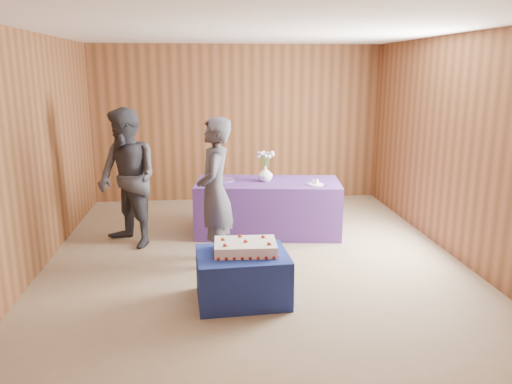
{
  "coord_description": "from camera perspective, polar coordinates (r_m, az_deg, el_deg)",
  "views": [
    {
      "loc": [
        -0.56,
        -5.75,
        2.28
      ],
      "look_at": [
        0.04,
        0.1,
        0.83
      ],
      "focal_mm": 35.0,
      "sensor_mm": 36.0,
      "label": 1
    }
  ],
  "objects": [
    {
      "name": "sheet_cake",
      "position": [
        5.0,
        -1.23,
        -6.31
      ],
      "size": [
        0.66,
        0.46,
        0.15
      ],
      "rotation": [
        0.0,
        0.0,
        -0.04
      ],
      "color": "white",
      "rests_on": "cake_table"
    },
    {
      "name": "vase",
      "position": [
        6.99,
        1.07,
        2.11
      ],
      "size": [
        0.24,
        0.24,
        0.21
      ],
      "primitive_type": "imported",
      "rotation": [
        0.0,
        0.0,
        0.18
      ],
      "color": "white",
      "rests_on": "serving_table"
    },
    {
      "name": "cake_slice",
      "position": [
        6.83,
        6.81,
        1.2
      ],
      "size": [
        0.09,
        0.08,
        0.08
      ],
      "rotation": [
        0.0,
        0.0,
        -0.51
      ],
      "color": "white",
      "rests_on": "plate"
    },
    {
      "name": "platter",
      "position": [
        7.06,
        -4.05,
        1.39
      ],
      "size": [
        0.51,
        0.51,
        0.02
      ],
      "primitive_type": "cylinder",
      "rotation": [
        0.0,
        0.0,
        -0.4
      ],
      "color": "#5F4A95",
      "rests_on": "serving_table"
    },
    {
      "name": "guest_right",
      "position": [
        6.65,
        -14.47,
        1.51
      ],
      "size": [
        1.1,
        1.11,
        1.82
      ],
      "primitive_type": "imported",
      "rotation": [
        0.0,
        0.0,
        -0.83
      ],
      "color": "#34363F",
      "rests_on": "ground"
    },
    {
      "name": "serving_table",
      "position": [
        7.08,
        1.36,
        -1.75
      ],
      "size": [
        2.1,
        1.15,
        0.75
      ],
      "primitive_type": "cube",
      "rotation": [
        0.0,
        0.0,
        -0.13
      ],
      "color": "#48328A",
      "rests_on": "ground"
    },
    {
      "name": "flower_spray",
      "position": [
        6.94,
        1.08,
        4.31
      ],
      "size": [
        0.25,
        0.26,
        0.2
      ],
      "color": "#366428",
      "rests_on": "vase"
    },
    {
      "name": "guest_left",
      "position": [
        5.87,
        -4.74,
        -0.02
      ],
      "size": [
        0.49,
        0.68,
        1.75
      ],
      "primitive_type": "imported",
      "rotation": [
        0.0,
        0.0,
        -1.69
      ],
      "color": "#3D3D48",
      "rests_on": "ground"
    },
    {
      "name": "cake_table",
      "position": [
        5.09,
        -1.55,
        -9.67
      ],
      "size": [
        0.94,
        0.75,
        0.5
      ],
      "primitive_type": "cube",
      "rotation": [
        0.0,
        0.0,
        0.06
      ],
      "color": "navy",
      "rests_on": "ground"
    },
    {
      "name": "room_shell",
      "position": [
        5.79,
        -0.28,
        9.13
      ],
      "size": [
        5.04,
        6.04,
        2.72
      ],
      "color": "brown",
      "rests_on": "ground"
    },
    {
      "name": "plate",
      "position": [
        6.84,
        6.8,
        0.89
      ],
      "size": [
        0.27,
        0.27,
        0.01
      ],
      "primitive_type": "cylinder",
      "rotation": [
        0.0,
        0.0,
        -0.24
      ],
      "color": "white",
      "rests_on": "serving_table"
    },
    {
      "name": "ground",
      "position": [
        6.21,
        -0.26,
        -7.7
      ],
      "size": [
        6.0,
        6.0,
        0.0
      ],
      "primitive_type": "plane",
      "color": "gray",
      "rests_on": "ground"
    },
    {
      "name": "knife",
      "position": [
        6.74,
        7.16,
        0.65
      ],
      "size": [
        0.26,
        0.06,
        0.0
      ],
      "primitive_type": "cube",
      "rotation": [
        0.0,
        0.0,
        0.14
      ],
      "color": "#B6B5BA",
      "rests_on": "serving_table"
    }
  ]
}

